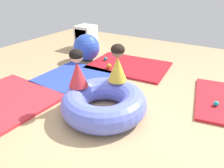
# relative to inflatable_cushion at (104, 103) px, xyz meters

# --- Properties ---
(ground_plane) EXTENTS (8.00, 8.00, 0.00)m
(ground_plane) POSITION_rel_inflatable_cushion_xyz_m (0.10, -0.08, -0.16)
(ground_plane) COLOR tan
(gym_mat_near_left) EXTENTS (1.60, 1.21, 0.04)m
(gym_mat_near_left) POSITION_rel_inflatable_cushion_xyz_m (-0.48, 1.63, -0.14)
(gym_mat_near_left) COLOR #B21923
(gym_mat_near_left) RESTS_ON ground
(gym_mat_far_right) EXTENTS (1.20, 1.12, 0.04)m
(gym_mat_far_right) POSITION_rel_inflatable_cushion_xyz_m (-1.01, 0.62, -0.14)
(gym_mat_far_right) COLOR #2D47B7
(gym_mat_far_right) RESTS_ON ground
(gym_mat_near_right) EXTENTS (1.43, 1.33, 0.04)m
(gym_mat_near_right) POSITION_rel_inflatable_cushion_xyz_m (-1.40, -0.56, -0.14)
(gym_mat_near_right) COLOR red
(gym_mat_near_right) RESTS_ON ground
(inflatable_cushion) EXTENTS (1.11, 1.11, 0.33)m
(inflatable_cushion) POSITION_rel_inflatable_cushion_xyz_m (0.00, 0.00, 0.00)
(inflatable_cushion) COLOR #6070E5
(inflatable_cushion) RESTS_ON ground
(child_in_yellow) EXTENTS (0.28, 0.28, 0.52)m
(child_in_yellow) POSITION_rel_inflatable_cushion_xyz_m (-0.02, 0.37, 0.41)
(child_in_yellow) COLOR yellow
(child_in_yellow) RESTS_ON inflatable_cushion
(child_in_red) EXTENTS (0.33, 0.33, 0.50)m
(child_in_red) POSITION_rel_inflatable_cushion_xyz_m (-0.37, -0.04, 0.41)
(child_in_red) COLOR red
(child_in_red) RESTS_ON inflatable_cushion
(play_ball_teal) EXTENTS (0.07, 0.07, 0.07)m
(play_ball_teal) POSITION_rel_inflatable_cushion_xyz_m (1.24, 0.89, -0.09)
(play_ball_teal) COLOR teal
(play_ball_teal) RESTS_ON gym_mat_front
(play_ball_orange) EXTENTS (0.10, 0.10, 0.10)m
(play_ball_orange) POSITION_rel_inflatable_cushion_xyz_m (-0.72, 1.26, -0.07)
(play_ball_orange) COLOR orange
(play_ball_orange) RESTS_ON gym_mat_near_left
(play_ball_teal_second) EXTENTS (0.08, 0.08, 0.08)m
(play_ball_teal_second) POSITION_rel_inflatable_cushion_xyz_m (-1.02, 1.60, -0.09)
(play_ball_teal_second) COLOR teal
(play_ball_teal_second) RESTS_ON gym_mat_near_left
(exercise_ball_large) EXTENTS (0.56, 0.56, 0.56)m
(exercise_ball_large) POSITION_rel_inflatable_cushion_xyz_m (-1.44, 1.50, 0.12)
(exercise_ball_large) COLOR blue
(exercise_ball_large) RESTS_ON ground
(storage_cube) EXTENTS (0.44, 0.44, 0.56)m
(storage_cube) POSITION_rel_inflatable_cushion_xyz_m (-2.02, 2.22, 0.12)
(storage_cube) COLOR white
(storage_cube) RESTS_ON ground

